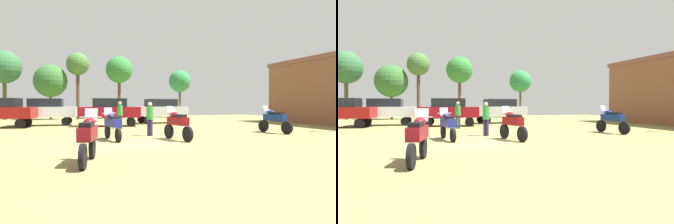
% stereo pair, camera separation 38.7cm
% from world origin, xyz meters
% --- Properties ---
extents(ground_plane, '(44.00, 52.00, 0.02)m').
position_xyz_m(ground_plane, '(0.00, 0.00, 0.01)').
color(ground_plane, olive).
extents(motorcycle_2, '(0.74, 2.16, 1.49)m').
position_xyz_m(motorcycle_2, '(-2.43, -4.34, 0.75)').
color(motorcycle_2, black).
rests_on(motorcycle_2, ground).
extents(motorcycle_4, '(0.73, 2.26, 1.51)m').
position_xyz_m(motorcycle_4, '(7.91, 1.16, 0.76)').
color(motorcycle_4, black).
rests_on(motorcycle_4, ground).
extents(motorcycle_8, '(0.68, 2.21, 1.44)m').
position_xyz_m(motorcycle_8, '(-1.07, 0.71, 0.73)').
color(motorcycle_8, black).
rests_on(motorcycle_8, ground).
extents(motorcycle_9, '(0.75, 2.15, 1.50)m').
position_xyz_m(motorcycle_9, '(1.69, -0.19, 0.76)').
color(motorcycle_9, black).
rests_on(motorcycle_9, ground).
extents(car_1, '(4.55, 2.55, 2.00)m').
position_xyz_m(car_1, '(-0.02, 9.11, 1.19)').
color(car_1, black).
rests_on(car_1, ground).
extents(car_3, '(4.50, 2.34, 2.00)m').
position_xyz_m(car_3, '(4.42, 11.19, 1.19)').
color(car_3, black).
rests_on(car_3, ground).
extents(car_4, '(4.54, 2.49, 2.00)m').
position_xyz_m(car_4, '(-7.21, 9.82, 1.19)').
color(car_4, black).
rests_on(car_4, ground).
extents(car_5, '(4.44, 2.17, 2.00)m').
position_xyz_m(car_5, '(-4.46, 11.30, 1.19)').
color(car_5, black).
rests_on(car_5, ground).
extents(person_1, '(0.48, 0.48, 1.70)m').
position_xyz_m(person_1, '(0.98, 1.90, 1.01)').
color(person_1, '#2E244D').
rests_on(person_1, ground).
extents(person_2, '(0.38, 0.38, 1.76)m').
position_xyz_m(person_2, '(0.26, 6.68, 1.05)').
color(person_2, '#29374C').
rests_on(person_2, ground).
extents(tree_1, '(3.30, 3.30, 6.95)m').
position_xyz_m(tree_1, '(-8.93, 21.10, 5.27)').
color(tree_1, brown).
rests_on(tree_1, ground).
extents(tree_2, '(2.34, 2.34, 6.89)m').
position_xyz_m(tree_2, '(-1.92, 19.76, 5.60)').
color(tree_2, '#4F3B2D').
rests_on(tree_2, ground).
extents(tree_4, '(2.62, 2.62, 5.64)m').
position_xyz_m(tree_4, '(9.90, 21.19, 4.31)').
color(tree_4, '#4E412A').
rests_on(tree_4, ground).
extents(tree_5, '(2.91, 2.91, 6.80)m').
position_xyz_m(tree_5, '(2.45, 20.34, 5.30)').
color(tree_5, brown).
rests_on(tree_5, ground).
extents(tree_6, '(3.34, 3.34, 5.62)m').
position_xyz_m(tree_6, '(-4.58, 20.18, 3.95)').
color(tree_6, '#4D432F').
rests_on(tree_6, ground).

